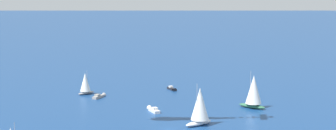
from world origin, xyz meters
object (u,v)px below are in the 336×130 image
sailboat_near_centre (253,91)px  motorboat_offshore (172,89)px  motorboat_ahead (153,110)px  sailboat_outer_ring_c (85,83)px  motorboat_inshore (100,96)px  sailboat_far_port (200,106)px

sailboat_near_centre → motorboat_offshore: bearing=-137.0°
motorboat_ahead → sailboat_outer_ring_c: sailboat_outer_ring_c is taller
sailboat_near_centre → motorboat_inshore: bearing=-105.1°
sailboat_near_centre → motorboat_ahead: (6.84, -36.52, -5.68)m
sailboat_far_port → sailboat_outer_ring_c: 66.74m
sailboat_near_centre → motorboat_ahead: size_ratio=1.70×
motorboat_ahead → sailboat_outer_ring_c: size_ratio=0.80×
sailboat_far_port → motorboat_offshore: sailboat_far_port is taller
sailboat_far_port → motorboat_ahead: sailboat_far_port is taller
motorboat_offshore → motorboat_ahead: bearing=-7.7°
motorboat_offshore → sailboat_outer_ring_c: bearing=-73.4°
sailboat_far_port → sailboat_outer_ring_c: size_ratio=1.36×
sailboat_near_centre → motorboat_ahead: bearing=-79.4°
motorboat_inshore → sailboat_outer_ring_c: sailboat_outer_ring_c is taller
sailboat_near_centre → motorboat_inshore: (-16.19, -59.87, -5.72)m
sailboat_near_centre → motorboat_offshore: 45.99m
sailboat_near_centre → motorboat_ahead: 37.59m
motorboat_offshore → sailboat_outer_ring_c: size_ratio=0.68×
motorboat_inshore → sailboat_outer_ring_c: 10.37m
sailboat_near_centre → motorboat_ahead: sailboat_near_centre is taller
sailboat_far_port → motorboat_ahead: 25.05m
sailboat_outer_ring_c → sailboat_far_port: bearing=44.5°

